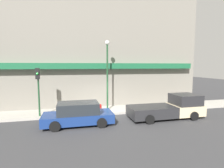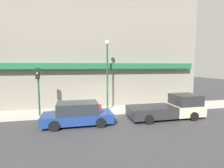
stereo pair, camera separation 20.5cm
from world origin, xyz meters
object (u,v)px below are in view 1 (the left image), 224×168
at_px(parked_car, 78,114).
at_px(fire_hydrant, 100,108).
at_px(traffic_light, 38,83).
at_px(street_lamp, 107,67).
at_px(pickup_truck, 170,108).

relative_size(parked_car, fire_hydrant, 6.79).
height_order(fire_hydrant, traffic_light, traffic_light).
bearing_deg(fire_hydrant, street_lamp, 39.02).
bearing_deg(parked_car, street_lamp, 45.24).
height_order(parked_car, street_lamp, street_lamp).
distance_m(parked_car, fire_hydrant, 2.81).
relative_size(fire_hydrant, traffic_light, 0.19).
xyz_separation_m(pickup_truck, parked_car, (-6.79, 0.00, -0.03)).
bearing_deg(fire_hydrant, traffic_light, -178.58).
distance_m(fire_hydrant, street_lamp, 3.38).
xyz_separation_m(street_lamp, traffic_light, (-5.28, -0.68, -1.14)).
xyz_separation_m(fire_hydrant, traffic_light, (-4.58, -0.11, 2.12)).
xyz_separation_m(pickup_truck, fire_hydrant, (-4.95, 2.11, -0.24)).
bearing_deg(parked_car, fire_hydrant, 47.64).
xyz_separation_m(parked_car, fire_hydrant, (1.84, 2.11, -0.21)).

